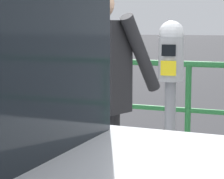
# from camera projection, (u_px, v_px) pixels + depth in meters

# --- Properties ---
(parking_meter) EXTENTS (0.16, 0.17, 1.46)m
(parking_meter) POSITION_uv_depth(u_px,v_px,m) (170.00, 90.00, 2.89)
(parking_meter) COLOR slate
(parking_meter) RESTS_ON sidewalk_curb
(pedestrian_at_meter) EXTENTS (0.69, 0.42, 1.69)m
(pedestrian_at_meter) POSITION_uv_depth(u_px,v_px,m) (99.00, 92.00, 3.26)
(pedestrian_at_meter) COLOR black
(pedestrian_at_meter) RESTS_ON sidewalk_curb
(background_railing) EXTENTS (24.06, 0.06, 1.08)m
(background_railing) POSITION_uv_depth(u_px,v_px,m) (188.00, 92.00, 4.68)
(background_railing) COLOR #1E602D
(background_railing) RESTS_ON sidewalk_curb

